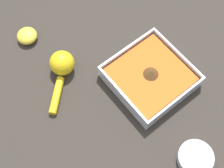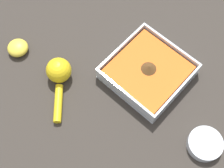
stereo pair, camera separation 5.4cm
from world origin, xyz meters
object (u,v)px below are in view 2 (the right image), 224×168
Objects in this scene: spice_bowl at (205,144)px; lemon_half at (18,48)px; lemon_squeezer at (59,74)px; square_dish at (148,72)px.

spice_bowl is 1.49× the size of lemon_half.
spice_bowl is 0.42m from lemon_squeezer.
lemon_half reaches higher than spice_bowl.
spice_bowl is (0.23, -0.06, -0.01)m from square_dish.
lemon_squeezer is 2.43× the size of lemon_half.
lemon_squeezer is at bearing -163.90° from spice_bowl.
spice_bowl is at bearing 13.40° from lemon_half.
square_dish is 3.44× the size of lemon_half.
lemon_half is at bearing 52.99° from lemon_squeezer.
lemon_half is (-0.55, -0.13, 0.00)m from spice_bowl.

